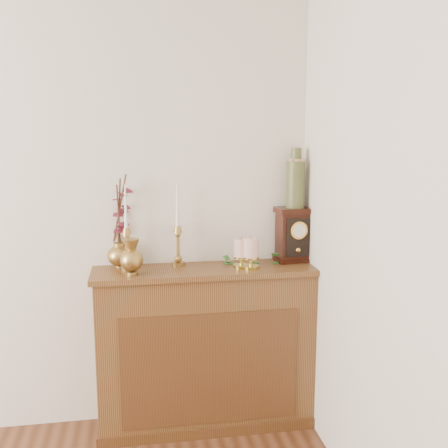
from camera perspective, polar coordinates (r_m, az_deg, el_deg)
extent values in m
cube|color=brown|center=(3.05, -1.95, -13.53)|extent=(1.20, 0.30, 0.90)
cube|color=#582E19|center=(2.94, -1.54, -15.51)|extent=(0.96, 0.01, 0.63)
cube|color=brown|center=(2.90, -2.01, -5.08)|extent=(1.24, 0.34, 0.03)
cube|color=#582E19|center=(3.24, -1.91, -20.35)|extent=(1.23, 0.33, 0.06)
cylinder|color=#A18140|center=(2.94, -10.45, -4.55)|extent=(0.08, 0.08, 0.02)
sphere|color=#A18140|center=(2.93, -10.47, -4.01)|extent=(0.04, 0.04, 0.04)
cylinder|color=#A18140|center=(2.91, -10.51, -2.73)|extent=(0.02, 0.02, 0.13)
sphere|color=#A18140|center=(2.90, -10.56, -1.35)|extent=(0.03, 0.03, 0.03)
cone|color=#A18140|center=(2.89, -10.58, -0.79)|extent=(0.05, 0.05, 0.04)
cone|color=white|center=(2.87, -10.66, 1.84)|extent=(0.02, 0.02, 0.24)
cylinder|color=#A18140|center=(2.95, -5.01, -4.33)|extent=(0.08, 0.08, 0.02)
sphere|color=#A18140|center=(2.95, -5.01, -3.79)|extent=(0.04, 0.04, 0.04)
cylinder|color=#A18140|center=(2.93, -5.03, -2.51)|extent=(0.02, 0.02, 0.13)
sphere|color=#A18140|center=(2.92, -5.06, -1.13)|extent=(0.03, 0.03, 0.03)
cone|color=#A18140|center=(2.91, -5.06, -0.57)|extent=(0.05, 0.05, 0.04)
cone|color=white|center=(2.89, -5.11, 2.05)|extent=(0.02, 0.02, 0.24)
cylinder|color=#A18140|center=(2.78, -9.97, -5.32)|extent=(0.06, 0.06, 0.02)
sphere|color=#A18140|center=(2.77, -10.02, -3.90)|extent=(0.12, 0.12, 0.12)
cone|color=#A18140|center=(2.75, -10.07, -2.24)|extent=(0.09, 0.09, 0.06)
cylinder|color=#A18140|center=(2.97, -11.21, -4.51)|extent=(0.06, 0.06, 0.01)
ellipsoid|color=#A18140|center=(2.95, -11.25, -3.39)|extent=(0.14, 0.14, 0.12)
cylinder|color=#A18140|center=(2.94, -11.29, -2.25)|extent=(0.07, 0.07, 0.03)
cylinder|color=#472819|center=(2.92, -11.41, 1.06)|extent=(0.01, 0.09, 0.33)
cylinder|color=#472819|center=(2.92, -11.34, 1.36)|extent=(0.03, 0.07, 0.37)
cylinder|color=#472819|center=(2.91, -11.29, 1.64)|extent=(0.09, 0.10, 0.39)
cylinder|color=gold|center=(2.91, 1.86, -4.56)|extent=(0.09, 0.09, 0.02)
cylinder|color=gold|center=(2.90, 1.87, -4.06)|extent=(0.02, 0.02, 0.04)
cylinder|color=gold|center=(2.90, 1.87, -3.63)|extent=(0.08, 0.08, 0.01)
cylinder|color=beige|center=(2.88, 1.88, -2.58)|extent=(0.08, 0.08, 0.10)
cylinder|color=#472819|center=(2.87, 1.88, -1.53)|extent=(0.00, 0.00, 0.01)
cylinder|color=gold|center=(2.89, 2.93, -4.68)|extent=(0.09, 0.09, 0.02)
cylinder|color=gold|center=(2.88, 2.93, -4.14)|extent=(0.02, 0.02, 0.04)
cylinder|color=gold|center=(2.87, 2.94, -3.67)|extent=(0.09, 0.09, 0.01)
cylinder|color=beige|center=(2.86, 2.95, -2.55)|extent=(0.08, 0.08, 0.10)
cylinder|color=#472819|center=(2.85, 2.96, -1.42)|extent=(0.00, 0.00, 0.01)
cube|color=#2D722B|center=(2.93, 1.70, -4.55)|extent=(0.04, 0.05, 0.00)
cube|color=#2D722B|center=(3.05, 5.54, -4.01)|extent=(0.04, 0.05, 0.00)
cube|color=#2D722B|center=(2.90, -0.25, -4.71)|extent=(0.05, 0.04, 0.00)
cube|color=#2D722B|center=(2.92, 2.28, -4.59)|extent=(0.05, 0.06, 0.00)
cube|color=#2D722B|center=(2.99, 4.40, -4.28)|extent=(0.04, 0.04, 0.00)
cube|color=#2D722B|center=(2.99, 3.84, -4.25)|extent=(0.05, 0.05, 0.00)
cube|color=#2D722B|center=(2.96, 5.31, -4.43)|extent=(0.05, 0.05, 0.00)
cube|color=#2D722B|center=(2.97, 1.95, -4.34)|extent=(0.06, 0.05, 0.00)
cube|color=#2D722B|center=(2.95, 0.42, -4.43)|extent=(0.06, 0.05, 0.00)
cube|color=#2D722B|center=(2.94, 0.27, -3.69)|extent=(0.05, 0.05, 0.02)
cube|color=#2D722B|center=(2.89, 1.47, -3.56)|extent=(0.04, 0.03, 0.02)
cube|color=#2D722B|center=(2.99, 5.58, -3.34)|extent=(0.03, 0.04, 0.02)
cube|color=black|center=(3.07, 7.57, -3.81)|extent=(0.22, 0.16, 0.02)
cube|color=black|center=(3.04, 7.63, -1.33)|extent=(0.20, 0.14, 0.27)
cube|color=black|center=(3.02, 7.70, 1.50)|extent=(0.22, 0.16, 0.03)
cube|color=black|center=(2.98, 8.10, -1.46)|extent=(0.15, 0.02, 0.22)
cylinder|color=gold|center=(2.97, 8.16, -0.69)|extent=(0.10, 0.02, 0.10)
cylinder|color=silver|center=(2.97, 8.16, -0.69)|extent=(0.08, 0.01, 0.08)
sphere|color=gold|center=(3.00, 8.04, -2.82)|extent=(0.03, 0.03, 0.03)
cylinder|color=#183125|center=(3.00, 7.76, 4.27)|extent=(0.10, 0.10, 0.26)
cylinder|color=#183125|center=(2.99, 7.84, 7.40)|extent=(0.06, 0.06, 0.09)
cylinder|color=tan|center=(2.99, 7.83, 6.88)|extent=(0.07, 0.07, 0.02)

